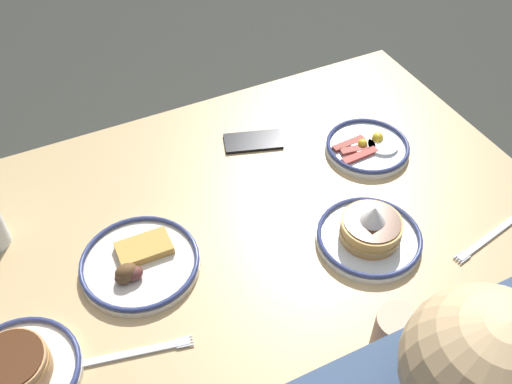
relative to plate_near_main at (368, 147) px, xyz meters
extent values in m
plane|color=#363731|center=(0.37, 0.04, -0.77)|extent=(6.00, 6.00, 0.00)
cube|color=tan|center=(0.37, 0.04, -0.03)|extent=(1.35, 0.82, 0.04)
cylinder|color=tan|center=(-0.21, -0.27, -0.41)|extent=(0.07, 0.07, 0.72)
cylinder|color=tan|center=(0.95, -0.27, -0.41)|extent=(0.07, 0.07, 0.72)
cylinder|color=tan|center=(-0.21, 0.36, -0.41)|extent=(0.07, 0.07, 0.72)
cylinder|color=white|center=(0.00, 0.00, -0.01)|extent=(0.21, 0.21, 0.01)
torus|color=navy|center=(0.00, 0.00, 0.01)|extent=(0.20, 0.20, 0.01)
cylinder|color=white|center=(-0.03, 0.02, 0.01)|extent=(0.07, 0.07, 0.01)
sphere|color=yellow|center=(-0.03, -0.01, 0.01)|extent=(0.03, 0.03, 0.03)
cylinder|color=white|center=(0.01, 0.00, 0.01)|extent=(0.06, 0.06, 0.01)
sphere|color=yellow|center=(0.01, -0.01, 0.01)|extent=(0.02, 0.02, 0.02)
cube|color=maroon|center=(0.04, -0.03, 0.01)|extent=(0.09, 0.03, 0.01)
cube|color=#963C31|center=(0.04, 0.00, 0.01)|extent=(0.07, 0.03, 0.01)
cube|color=#AA382F|center=(0.04, 0.02, 0.01)|extent=(0.10, 0.03, 0.01)
cylinder|color=silver|center=(0.62, 0.10, -0.01)|extent=(0.24, 0.24, 0.01)
torus|color=navy|center=(0.62, 0.10, 0.01)|extent=(0.24, 0.24, 0.01)
cube|color=gold|center=(0.60, 0.07, 0.01)|extent=(0.11, 0.07, 0.02)
ellipsoid|color=brown|center=(0.66, 0.13, 0.02)|extent=(0.04, 0.03, 0.03)
ellipsoid|color=brown|center=(0.65, 0.12, 0.02)|extent=(0.05, 0.04, 0.04)
ellipsoid|color=brown|center=(0.65, 0.12, 0.02)|extent=(0.04, 0.03, 0.03)
ellipsoid|color=brown|center=(0.64, 0.13, 0.02)|extent=(0.04, 0.03, 0.03)
cylinder|color=silver|center=(0.88, 0.23, -0.01)|extent=(0.22, 0.22, 0.01)
torus|color=navy|center=(0.88, 0.23, 0.01)|extent=(0.22, 0.22, 0.01)
cylinder|color=tan|center=(0.88, 0.23, 0.01)|extent=(0.12, 0.12, 0.01)
cylinder|color=tan|center=(0.88, 0.23, 0.02)|extent=(0.12, 0.12, 0.01)
cylinder|color=#D9964B|center=(0.88, 0.23, 0.03)|extent=(0.12, 0.12, 0.01)
cylinder|color=tan|center=(0.88, 0.23, 0.04)|extent=(0.12, 0.12, 0.01)
cylinder|color=#4C2814|center=(0.88, 0.23, 0.05)|extent=(0.11, 0.11, 0.00)
cylinder|color=white|center=(0.16, 0.25, -0.01)|extent=(0.22, 0.22, 0.01)
torus|color=navy|center=(0.16, 0.25, 0.01)|extent=(0.22, 0.22, 0.01)
cylinder|color=#D7964B|center=(0.16, 0.25, 0.01)|extent=(0.13, 0.13, 0.01)
cylinder|color=tan|center=(0.16, 0.25, 0.02)|extent=(0.13, 0.13, 0.01)
cylinder|color=tan|center=(0.16, 0.25, 0.03)|extent=(0.13, 0.13, 0.01)
cylinder|color=tan|center=(0.16, 0.25, 0.04)|extent=(0.13, 0.13, 0.01)
cylinder|color=#4C2814|center=(0.16, 0.25, 0.05)|extent=(0.12, 0.12, 0.00)
cone|color=white|center=(0.16, 0.25, 0.07)|extent=(0.05, 0.05, 0.04)
cube|color=black|center=(0.24, -0.15, -0.01)|extent=(0.16, 0.11, 0.01)
cube|color=silver|center=(0.68, 0.28, -0.01)|extent=(0.19, 0.06, 0.01)
cube|color=silver|center=(0.60, 0.31, -0.01)|extent=(0.03, 0.01, 0.00)
cube|color=silver|center=(0.60, 0.30, -0.01)|extent=(0.03, 0.01, 0.00)
cube|color=silver|center=(0.60, 0.30, -0.01)|extent=(0.03, 0.01, 0.00)
cube|color=silver|center=(0.60, 0.29, -0.01)|extent=(0.03, 0.01, 0.00)
cube|color=silver|center=(-0.07, 0.35, -0.01)|extent=(0.19, 0.05, 0.01)
cube|color=silver|center=(0.01, 0.36, -0.01)|extent=(0.03, 0.01, 0.00)
cube|color=silver|center=(0.01, 0.37, -0.01)|extent=(0.03, 0.01, 0.00)
cube|color=silver|center=(0.01, 0.37, -0.01)|extent=(0.03, 0.01, 0.00)
cube|color=silver|center=(0.01, 0.38, -0.01)|extent=(0.03, 0.01, 0.00)
sphere|color=#DAB27B|center=(0.37, 0.69, 0.37)|extent=(0.18, 0.18, 0.18)
cylinder|color=#DEA481|center=(0.31, 0.51, 0.03)|extent=(0.08, 0.08, 0.26)
camera|label=1|loc=(0.72, 0.84, 0.93)|focal=40.37mm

